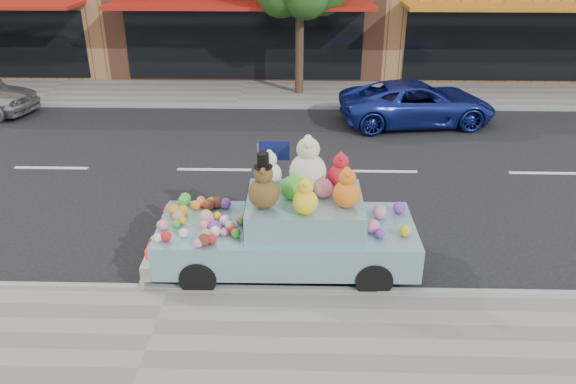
{
  "coord_description": "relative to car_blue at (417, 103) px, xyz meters",
  "views": [
    {
      "loc": [
        2.12,
        -12.43,
        5.43
      ],
      "look_at": [
        1.89,
        -3.78,
        1.25
      ],
      "focal_mm": 35.0,
      "sensor_mm": 36.0,
      "label": 1
    }
  ],
  "objects": [
    {
      "name": "near_kerb",
      "position": [
        -5.5,
        -8.62,
        -0.56
      ],
      "size": [
        60.0,
        0.12,
        0.13
      ],
      "primitive_type": "cube",
      "color": "gray",
      "rests_on": "ground"
    },
    {
      "name": "near_sidewalk",
      "position": [
        -5.5,
        -10.12,
        -0.57
      ],
      "size": [
        60.0,
        3.0,
        0.12
      ],
      "primitive_type": "cube",
      "color": "gray",
      "rests_on": "ground"
    },
    {
      "name": "far_sidewalk",
      "position": [
        -5.5,
        2.88,
        -0.57
      ],
      "size": [
        60.0,
        3.0,
        0.12
      ],
      "primitive_type": "cube",
      "color": "gray",
      "rests_on": "ground"
    },
    {
      "name": "car_blue",
      "position": [
        0.0,
        0.0,
        0.0
      ],
      "size": [
        4.74,
        2.65,
        1.25
      ],
      "primitive_type": "imported",
      "rotation": [
        0.0,
        0.0,
        1.7
      ],
      "color": "navy",
      "rests_on": "ground"
    },
    {
      "name": "far_kerb",
      "position": [
        -5.5,
        1.38,
        -0.56
      ],
      "size": [
        60.0,
        0.12,
        0.13
      ],
      "primitive_type": "cube",
      "color": "gray",
      "rests_on": "ground"
    },
    {
      "name": "art_car",
      "position": [
        -3.59,
        -7.81,
        0.18
      ],
      "size": [
        4.5,
        1.82,
        2.27
      ],
      "rotation": [
        0.0,
        0.0,
        0.01
      ],
      "color": "black",
      "rests_on": "ground"
    },
    {
      "name": "ground",
      "position": [
        -5.5,
        -3.62,
        -0.63
      ],
      "size": [
        120.0,
        120.0,
        0.0
      ],
      "primitive_type": "plane",
      "color": "black",
      "rests_on": "ground"
    }
  ]
}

